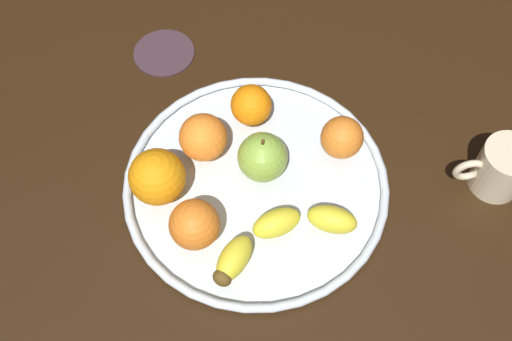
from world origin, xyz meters
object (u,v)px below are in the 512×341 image
at_px(apple, 262,157).
at_px(ambient_mug, 501,168).
at_px(fruit_bowl, 256,184).
at_px(banana, 279,235).
at_px(orange_center, 157,174).
at_px(orange_front_left, 194,225).
at_px(orange_back_left, 251,105).
at_px(orange_back_right, 203,137).
at_px(ambient_coaster, 164,52).
at_px(orange_front_right, 342,137).

distance_m(apple, ambient_mug, 0.33).
distance_m(fruit_bowl, banana, 0.10).
relative_size(banana, orange_center, 2.66).
height_order(orange_front_left, orange_back_left, orange_front_left).
bearing_deg(orange_center, orange_back_right, -140.04).
distance_m(orange_center, ambient_mug, 0.47).
relative_size(fruit_bowl, ambient_coaster, 3.78).
relative_size(fruit_bowl, orange_front_left, 5.58).
height_order(banana, orange_center, orange_center).
relative_size(orange_front_left, ambient_mug, 0.63).
distance_m(apple, orange_front_left, 0.13).
height_order(orange_back_right, ambient_mug, orange_back_right).
distance_m(fruit_bowl, orange_front_left, 0.12).
bearing_deg(orange_center, banana, 147.19).
distance_m(orange_back_left, ambient_mug, 0.36).
bearing_deg(banana, ambient_coaster, -85.25).
xyz_separation_m(banana, orange_center, (0.15, -0.10, 0.02)).
bearing_deg(ambient_coaster, orange_front_right, 137.71).
bearing_deg(orange_back_right, ambient_coaster, -75.53).
xyz_separation_m(apple, ambient_mug, (-0.33, 0.05, -0.01)).
distance_m(apple, ambient_coaster, 0.29).
distance_m(banana, orange_front_left, 0.11).
bearing_deg(ambient_coaster, orange_front_left, 95.42).
relative_size(orange_center, ambient_coaster, 0.78).
xyz_separation_m(fruit_bowl, orange_front_left, (0.09, 0.07, 0.04)).
bearing_deg(fruit_bowl, orange_back_right, -41.22).
distance_m(orange_front_left, orange_back_right, 0.13).
relative_size(orange_back_left, orange_front_right, 0.99).
bearing_deg(orange_front_right, orange_front_left, 27.64).
bearing_deg(orange_front_left, orange_front_right, -152.36).
distance_m(orange_back_left, orange_back_right, 0.09).
relative_size(fruit_bowl, apple, 4.82).
relative_size(fruit_bowl, ambient_mug, 3.49).
xyz_separation_m(banana, ambient_coaster, (0.14, -0.36, -0.03)).
bearing_deg(orange_front_left, ambient_mug, -174.25).
bearing_deg(orange_back_right, orange_front_right, 174.11).
distance_m(orange_front_right, orange_center, 0.26).
distance_m(fruit_bowl, ambient_mug, 0.34).
relative_size(orange_front_right, orange_back_right, 0.89).
height_order(apple, orange_back_right, apple).
xyz_separation_m(banana, orange_front_left, (0.11, -0.02, 0.02)).
bearing_deg(orange_center, ambient_coaster, -92.83).
height_order(apple, orange_center, same).
bearing_deg(orange_center, orange_front_left, 120.00).
height_order(orange_back_left, orange_front_right, same).
bearing_deg(orange_back_right, orange_center, 39.96).
xyz_separation_m(orange_front_right, ambient_coaster, (0.25, -0.23, -0.05)).
xyz_separation_m(orange_front_right, orange_back_right, (0.19, -0.02, 0.00)).
xyz_separation_m(orange_back_right, ambient_mug, (-0.41, 0.09, -0.01)).
bearing_deg(ambient_mug, banana, 11.30).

